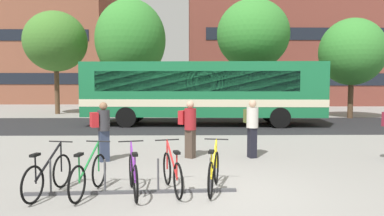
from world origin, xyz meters
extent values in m
plane|color=gray|center=(0.00, 0.00, 0.00)|extent=(200.00, 200.00, 0.00)
cube|color=#232326|center=(0.00, 11.44, 0.00)|extent=(80.00, 7.20, 0.01)
cube|color=#196B3D|center=(0.13, 11.44, 1.85)|extent=(12.12, 3.19, 2.70)
cube|color=beige|center=(0.13, 11.44, 1.20)|extent=(12.14, 3.21, 0.36)
cube|color=black|center=(5.57, 11.14, 2.98)|extent=(1.12, 2.35, 0.40)
cube|color=black|center=(6.10, 11.12, 2.12)|extent=(0.20, 2.19, 1.40)
cube|color=black|center=(-0.10, 12.70, 2.25)|extent=(9.83, 0.59, 0.97)
cube|color=black|center=(-0.24, 10.21, 2.25)|extent=(9.83, 0.59, 0.97)
cylinder|color=black|center=(3.91, 12.39, 0.50)|extent=(1.01, 0.35, 1.00)
cylinder|color=black|center=(3.78, 10.08, 0.50)|extent=(1.01, 0.35, 1.00)
cylinder|color=black|center=(-3.52, 12.79, 0.50)|extent=(1.01, 0.35, 1.00)
cylinder|color=black|center=(-3.65, 10.48, 0.50)|extent=(1.01, 0.35, 1.00)
cube|color=#47474C|center=(-1.81, 0.13, 0.03)|extent=(4.20, 0.29, 0.06)
cylinder|color=#47474C|center=(-3.38, 0.05, 0.35)|extent=(0.04, 0.04, 0.70)
cylinder|color=#47474C|center=(-2.33, 0.10, 0.35)|extent=(0.04, 0.04, 0.70)
cylinder|color=#47474C|center=(-1.28, 0.15, 0.35)|extent=(0.04, 0.04, 0.70)
cylinder|color=#47474C|center=(-0.23, 0.21, 0.35)|extent=(0.04, 0.04, 0.70)
torus|color=black|center=(-3.34, 0.57, 0.35)|extent=(0.17, 0.70, 0.70)
torus|color=black|center=(-3.52, -0.43, 0.35)|extent=(0.17, 0.70, 0.70)
cube|color=black|center=(-3.43, 0.09, 0.67)|extent=(0.20, 0.91, 0.58)
cylinder|color=black|center=(-3.50, -0.34, 0.62)|extent=(0.03, 0.03, 0.55)
cube|color=black|center=(-3.50, -0.34, 0.88)|extent=(0.14, 0.23, 0.05)
cylinder|color=black|center=(-3.34, 0.55, 0.67)|extent=(0.04, 0.04, 0.65)
cylinder|color=black|center=(-3.34, 0.55, 0.98)|extent=(0.52, 0.12, 0.03)
torus|color=black|center=(-2.56, 0.59, 0.35)|extent=(0.15, 0.70, 0.70)
torus|color=black|center=(-2.72, -0.42, 0.35)|extent=(0.15, 0.70, 0.70)
cube|color=#1E7F38|center=(-2.64, 0.10, 0.67)|extent=(0.17, 0.91, 0.58)
cylinder|color=#1E7F38|center=(-2.71, -0.32, 0.62)|extent=(0.03, 0.03, 0.55)
cube|color=black|center=(-2.71, -0.32, 0.88)|extent=(0.13, 0.23, 0.05)
cylinder|color=#1E7F38|center=(-2.57, 0.57, 0.67)|extent=(0.04, 0.04, 0.65)
cylinder|color=black|center=(-2.57, 0.57, 0.98)|extent=(0.52, 0.11, 0.03)
torus|color=black|center=(-1.89, 0.59, 0.35)|extent=(0.21, 0.70, 0.70)
torus|color=black|center=(-1.65, -0.41, 0.35)|extent=(0.21, 0.70, 0.70)
cube|color=#702893|center=(-1.77, 0.11, 0.67)|extent=(0.24, 0.90, 0.58)
cylinder|color=#702893|center=(-1.68, -0.31, 0.62)|extent=(0.04, 0.04, 0.55)
cube|color=black|center=(-1.68, -0.31, 0.88)|extent=(0.15, 0.24, 0.05)
cylinder|color=#702893|center=(-1.88, 0.57, 0.67)|extent=(0.04, 0.04, 0.65)
cylinder|color=black|center=(-1.88, 0.57, 0.98)|extent=(0.51, 0.15, 0.03)
torus|color=black|center=(-1.14, 0.75, 0.35)|extent=(0.22, 0.69, 0.70)
torus|color=black|center=(-0.88, -0.24, 0.35)|extent=(0.22, 0.69, 0.70)
cube|color=red|center=(-1.01, 0.28, 0.67)|extent=(0.27, 0.90, 0.58)
cylinder|color=red|center=(-0.90, -0.14, 0.62)|extent=(0.04, 0.04, 0.55)
cube|color=black|center=(-0.90, -0.14, 0.88)|extent=(0.15, 0.24, 0.05)
cylinder|color=red|center=(-1.13, 0.73, 0.67)|extent=(0.04, 0.04, 0.65)
cylinder|color=black|center=(-1.13, 0.73, 0.98)|extent=(0.51, 0.16, 0.03)
torus|color=black|center=(-0.06, 0.82, 0.35)|extent=(0.18, 0.70, 0.70)
torus|color=black|center=(-0.26, -0.18, 0.35)|extent=(0.18, 0.70, 0.70)
cube|color=yellow|center=(-0.16, 0.34, 0.67)|extent=(0.21, 0.91, 0.58)
cylinder|color=yellow|center=(-0.24, -0.08, 0.62)|extent=(0.04, 0.04, 0.55)
cube|color=black|center=(-0.24, -0.08, 0.88)|extent=(0.14, 0.24, 0.05)
cylinder|color=yellow|center=(-0.07, 0.80, 0.67)|extent=(0.04, 0.04, 0.65)
cylinder|color=black|center=(-0.07, 0.80, 0.98)|extent=(0.52, 0.13, 0.03)
cube|color=#47382D|center=(-0.60, 3.43, 0.42)|extent=(0.33, 0.32, 0.83)
cylinder|color=maroon|center=(-0.60, 3.43, 1.15)|extent=(0.48, 0.48, 0.62)
sphere|color=tan|center=(-0.60, 3.43, 1.57)|extent=(0.22, 0.22, 0.22)
cube|color=#B21E23|center=(-0.81, 3.59, 1.18)|extent=(0.31, 0.33, 0.40)
cube|color=#2D3851|center=(-3.01, 3.01, 0.43)|extent=(0.32, 0.30, 0.87)
cylinder|color=#333338|center=(-3.01, 3.01, 1.16)|extent=(0.46, 0.46, 0.58)
sphere|color=#936B4C|center=(-3.01, 3.01, 1.55)|extent=(0.22, 0.22, 0.22)
cube|color=#B21E23|center=(-3.24, 2.89, 1.18)|extent=(0.29, 0.33, 0.40)
cube|color=black|center=(1.21, 3.45, 0.44)|extent=(0.26, 0.30, 0.88)
cylinder|color=beige|center=(1.21, 3.45, 1.18)|extent=(0.41, 0.41, 0.59)
sphere|color=tan|center=(1.21, 3.45, 1.59)|extent=(0.22, 0.22, 0.22)
cube|color=#56602D|center=(1.15, 3.70, 1.21)|extent=(0.32, 0.24, 0.40)
cylinder|color=brown|center=(9.32, 14.68, 1.16)|extent=(0.32, 0.32, 2.32)
ellipsoid|color=#388433|center=(9.32, 14.68, 4.03)|extent=(3.90, 3.90, 4.03)
cylinder|color=brown|center=(3.51, 15.84, 1.67)|extent=(0.32, 0.32, 3.34)
ellipsoid|color=#388433|center=(3.51, 15.84, 5.22)|extent=(4.57, 4.57, 4.41)
cylinder|color=brown|center=(-4.47, 17.52, 1.37)|extent=(0.32, 0.32, 2.73)
ellipsoid|color=#388433|center=(-4.47, 17.52, 5.05)|extent=(4.74, 4.74, 5.45)
cylinder|color=brown|center=(-9.66, 17.94, 1.62)|extent=(0.32, 0.32, 3.24)
ellipsoid|color=#427A2D|center=(-9.66, 17.94, 4.98)|extent=(4.25, 4.25, 4.11)
cube|color=brown|center=(-17.61, 33.96, 10.55)|extent=(16.86, 11.22, 21.11)
cube|color=black|center=(-17.61, 28.32, 2.53)|extent=(14.84, 0.06, 1.10)
cube|color=black|center=(-17.61, 28.32, 6.76)|extent=(14.84, 0.06, 1.10)
cube|color=brown|center=(11.44, 31.73, 8.11)|extent=(23.62, 13.31, 16.23)
cube|color=black|center=(11.44, 25.05, 2.43)|extent=(20.79, 0.06, 1.10)
cube|color=black|center=(11.44, 25.05, 6.49)|extent=(20.79, 0.06, 1.10)
camera|label=1|loc=(-0.72, -6.84, 2.22)|focal=33.30mm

